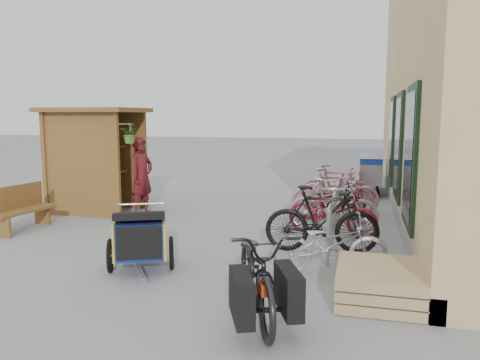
% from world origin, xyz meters
% --- Properties ---
extents(ground, '(80.00, 80.00, 0.00)m').
position_xyz_m(ground, '(0.00, 0.00, 0.00)').
color(ground, gray).
extents(kiosk, '(2.49, 1.65, 2.40)m').
position_xyz_m(kiosk, '(-3.28, 2.47, 1.55)').
color(kiosk, brown).
rests_on(kiosk, ground).
extents(bike_rack, '(0.05, 5.35, 0.86)m').
position_xyz_m(bike_rack, '(2.30, 2.40, 0.52)').
color(bike_rack, '#A5A8AD').
rests_on(bike_rack, ground).
extents(pallet_stack, '(1.00, 1.20, 0.40)m').
position_xyz_m(pallet_stack, '(3.00, -1.40, 0.21)').
color(pallet_stack, tan).
rests_on(pallet_stack, ground).
extents(bench, '(0.58, 1.43, 0.88)m').
position_xyz_m(bench, '(-3.67, 0.48, 0.45)').
color(bench, brown).
rests_on(bench, ground).
extents(shopping_carts, '(0.62, 2.47, 1.11)m').
position_xyz_m(shopping_carts, '(3.00, 6.98, 0.65)').
color(shopping_carts, silver).
rests_on(shopping_carts, ground).
extents(child_trailer, '(1.05, 1.58, 0.93)m').
position_xyz_m(child_trailer, '(-0.31, -1.10, 0.52)').
color(child_trailer, navy).
rests_on(child_trailer, ground).
extents(cargo_bike, '(1.40, 2.10, 1.04)m').
position_xyz_m(cargo_bike, '(1.68, -2.24, 0.52)').
color(cargo_bike, black).
rests_on(cargo_bike, ground).
extents(person_kiosk, '(0.57, 0.72, 1.75)m').
position_xyz_m(person_kiosk, '(-2.00, 2.38, 0.87)').
color(person_kiosk, maroon).
rests_on(person_kiosk, ground).
extents(bike_0, '(1.71, 0.93, 0.85)m').
position_xyz_m(bike_0, '(2.36, -0.58, 0.43)').
color(bike_0, '#A6A5AA').
rests_on(bike_0, ground).
extents(bike_1, '(1.88, 0.68, 1.11)m').
position_xyz_m(bike_1, '(2.15, 0.43, 0.55)').
color(bike_1, black).
rests_on(bike_1, ground).
extents(bike_2, '(1.81, 1.00, 0.90)m').
position_xyz_m(bike_2, '(2.25, 1.60, 0.45)').
color(bike_2, maroon).
rests_on(bike_2, ground).
extents(bike_3, '(1.73, 0.51, 1.04)m').
position_xyz_m(bike_3, '(2.24, 1.89, 0.52)').
color(bike_3, '#A6A5AA').
rests_on(bike_3, ground).
extents(bike_4, '(1.64, 0.91, 0.82)m').
position_xyz_m(bike_4, '(2.11, 2.92, 0.41)').
color(bike_4, black).
rests_on(bike_4, ground).
extents(bike_5, '(1.88, 0.82, 1.09)m').
position_xyz_m(bike_5, '(2.17, 3.17, 0.55)').
color(bike_5, '#BD7A8B').
rests_on(bike_5, ground).
extents(bike_6, '(1.93, 0.90, 0.98)m').
position_xyz_m(bike_6, '(2.25, 3.99, 0.49)').
color(bike_6, '#BD7A8B').
rests_on(bike_6, ground).
extents(bike_7, '(1.75, 0.51, 1.05)m').
position_xyz_m(bike_7, '(2.15, 4.41, 0.52)').
color(bike_7, '#BD7A8B').
rests_on(bike_7, ground).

